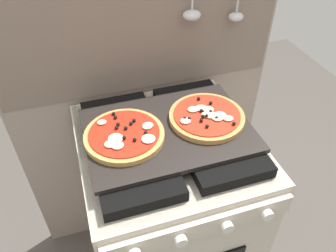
{
  "coord_description": "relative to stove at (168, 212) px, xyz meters",
  "views": [
    {
      "loc": [
        -0.25,
        -0.78,
        1.63
      ],
      "look_at": [
        0.0,
        0.0,
        0.93
      ],
      "focal_mm": 35.49,
      "sensor_mm": 36.0,
      "label": 1
    }
  ],
  "objects": [
    {
      "name": "kitchen_backsplash",
      "position": [
        0.0,
        0.34,
        0.34
      ],
      "size": [
        1.1,
        0.09,
        1.55
      ],
      "color": "gray",
      "rests_on": "ground_plane"
    },
    {
      "name": "stove",
      "position": [
        0.0,
        0.0,
        0.0
      ],
      "size": [
        0.6,
        0.64,
        0.9
      ],
      "color": "beige",
      "rests_on": "ground_plane"
    },
    {
      "name": "baking_tray",
      "position": [
        0.0,
        0.0,
        0.46
      ],
      "size": [
        0.54,
        0.38,
        0.02
      ],
      "primitive_type": "cube",
      "color": "black",
      "rests_on": "stove"
    },
    {
      "name": "pizza_left",
      "position": [
        -0.14,
        0.0,
        0.48
      ],
      "size": [
        0.26,
        0.26,
        0.03
      ],
      "color": "tan",
      "rests_on": "baking_tray"
    },
    {
      "name": "pizza_right",
      "position": [
        0.14,
        0.01,
        0.48
      ],
      "size": [
        0.26,
        0.26,
        0.03
      ],
      "color": "#C18947",
      "rests_on": "baking_tray"
    }
  ]
}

